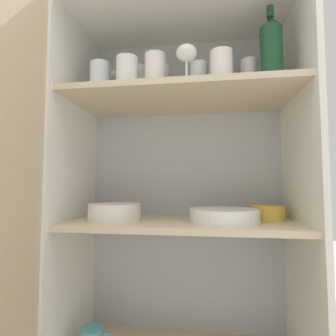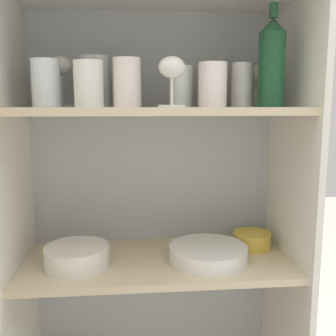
% 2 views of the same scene
% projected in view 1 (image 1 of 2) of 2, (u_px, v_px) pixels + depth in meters
% --- Properties ---
extents(cupboard_back_panel, '(0.81, 0.02, 1.52)m').
position_uv_depth(cupboard_back_panel, '(185.00, 223.00, 1.08)').
color(cupboard_back_panel, '#B2B7BC').
rests_on(cupboard_back_panel, ground_plane).
extents(cupboard_side_left, '(0.02, 0.38, 1.52)m').
position_uv_depth(cupboard_side_left, '(73.00, 228.00, 0.95)').
color(cupboard_side_left, white).
rests_on(cupboard_side_left, ground_plane).
extents(cupboard_side_right, '(0.02, 0.38, 1.52)m').
position_uv_depth(cupboard_side_right, '(302.00, 233.00, 0.85)').
color(cupboard_side_right, white).
rests_on(cupboard_side_right, ground_plane).
extents(cupboard_top_panel, '(0.81, 0.38, 0.02)m').
position_uv_depth(cupboard_top_panel, '(180.00, 16.00, 0.95)').
color(cupboard_top_panel, white).
rests_on(cupboard_top_panel, cupboard_side_left).
extents(shelf_board_middle, '(0.77, 0.34, 0.02)m').
position_uv_depth(shelf_board_middle, '(181.00, 223.00, 0.90)').
color(shelf_board_middle, beige).
extents(shelf_board_upper, '(0.77, 0.34, 0.02)m').
position_uv_depth(shelf_board_upper, '(180.00, 99.00, 0.93)').
color(shelf_board_upper, beige).
extents(tumbler_glass_0, '(0.06, 0.06, 0.11)m').
position_uv_depth(tumbler_glass_0, '(199.00, 79.00, 0.91)').
color(tumbler_glass_0, white).
rests_on(tumbler_glass_0, shelf_board_upper).
extents(tumbler_glass_1, '(0.07, 0.07, 0.11)m').
position_uv_depth(tumbler_glass_1, '(127.00, 74.00, 0.88)').
color(tumbler_glass_1, white).
rests_on(tumbler_glass_1, shelf_board_upper).
extents(tumbler_glass_2, '(0.07, 0.07, 0.12)m').
position_uv_depth(tumbler_glass_2, '(100.00, 80.00, 0.94)').
color(tumbler_glass_2, white).
rests_on(tumbler_glass_2, shelf_board_upper).
extents(tumbler_glass_3, '(0.07, 0.07, 0.11)m').
position_uv_depth(tumbler_glass_3, '(221.00, 69.00, 0.84)').
color(tumbler_glass_3, silver).
rests_on(tumbler_glass_3, shelf_board_upper).
extents(tumbler_glass_4, '(0.06, 0.06, 0.12)m').
position_uv_depth(tumbler_glass_4, '(224.00, 89.00, 1.03)').
color(tumbler_glass_4, white).
rests_on(tumbler_glass_4, shelf_board_upper).
extents(tumbler_glass_5, '(0.06, 0.06, 0.12)m').
position_uv_depth(tumbler_glass_5, '(250.00, 77.00, 0.92)').
color(tumbler_glass_5, white).
rests_on(tumbler_glass_5, shelf_board_upper).
extents(tumbler_glass_6, '(0.07, 0.07, 0.12)m').
position_uv_depth(tumbler_glass_6, '(155.00, 73.00, 0.88)').
color(tumbler_glass_6, silver).
rests_on(tumbler_glass_6, shelf_board_upper).
extents(tumbler_glass_7, '(0.07, 0.07, 0.13)m').
position_uv_depth(tumbler_glass_7, '(161.00, 84.00, 0.99)').
color(tumbler_glass_7, silver).
rests_on(tumbler_glass_7, shelf_board_upper).
extents(tumbler_glass_8, '(0.08, 0.08, 0.14)m').
position_uv_depth(tumbler_glass_8, '(138.00, 86.00, 1.02)').
color(tumbler_glass_8, white).
rests_on(tumbler_glass_8, shelf_board_upper).
extents(wine_glass_0, '(0.07, 0.07, 0.14)m').
position_uv_depth(wine_glass_0, '(116.00, 81.00, 1.04)').
color(wine_glass_0, white).
rests_on(wine_glass_0, shelf_board_upper).
extents(wine_glass_1, '(0.07, 0.07, 0.12)m').
position_uv_depth(wine_glass_1, '(186.00, 57.00, 0.82)').
color(wine_glass_1, white).
rests_on(wine_glass_1, shelf_board_upper).
extents(wine_glass_2, '(0.07, 0.07, 0.12)m').
position_uv_depth(wine_glass_2, '(264.00, 76.00, 0.96)').
color(wine_glass_2, silver).
rests_on(wine_glass_2, shelf_board_upper).
extents(wine_bottle, '(0.07, 0.07, 0.26)m').
position_uv_depth(wine_bottle, '(271.00, 51.00, 0.84)').
color(wine_bottle, '#194728').
rests_on(wine_bottle, shelf_board_upper).
extents(plate_stack_white, '(0.22, 0.22, 0.04)m').
position_uv_depth(plate_stack_white, '(224.00, 216.00, 0.85)').
color(plate_stack_white, silver).
rests_on(plate_stack_white, shelf_board_middle).
extents(mixing_bowl_large, '(0.18, 0.18, 0.06)m').
position_uv_depth(mixing_bowl_large, '(115.00, 211.00, 0.90)').
color(mixing_bowl_large, silver).
rests_on(mixing_bowl_large, shelf_board_middle).
extents(serving_bowl_small, '(0.12, 0.12, 0.05)m').
position_uv_depth(serving_bowl_small, '(267.00, 212.00, 0.92)').
color(serving_bowl_small, gold).
rests_on(serving_bowl_small, shelf_board_middle).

